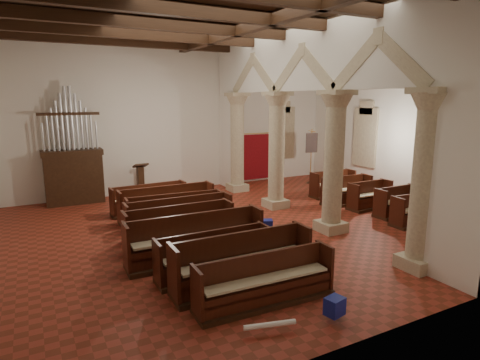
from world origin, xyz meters
name	(u,v)px	position (x,y,z in m)	size (l,w,h in m)	color
floor	(252,226)	(0.00, 0.00, 0.00)	(14.00, 14.00, 0.00)	maroon
ceiling	(254,19)	(0.00, 0.00, 6.00)	(14.00, 14.00, 0.00)	#321E10
wall_back	(183,119)	(0.00, 6.00, 3.00)	(14.00, 0.02, 6.00)	white
wall_front	(435,151)	(0.00, -6.00, 3.00)	(14.00, 0.02, 6.00)	white
wall_right	(417,122)	(7.00, 0.00, 3.00)	(0.02, 12.00, 6.00)	white
ceiling_beams	(254,26)	(0.00, 0.00, 5.82)	(13.80, 11.80, 0.30)	#372011
arcade	(304,108)	(1.80, 0.00, 3.56)	(0.90, 11.90, 6.00)	beige
window_right_a	(451,147)	(6.98, -1.50, 2.20)	(0.03, 1.00, 2.20)	#347562
window_right_b	(366,137)	(6.98, 2.50, 2.20)	(0.03, 1.00, 2.20)	#347562
window_back	(282,133)	(5.00, 5.98, 2.20)	(1.00, 0.03, 2.20)	#347562
pipe_organ	(73,167)	(-4.50, 5.50, 1.37)	(2.10, 0.85, 4.40)	#372011
lectern	(141,182)	(-2.04, 5.49, 0.56)	(0.58, 0.59, 1.35)	#322010
dossal_curtain	(256,157)	(3.50, 5.92, 1.17)	(1.80, 0.07, 2.17)	maroon
processional_banner	(311,166)	(5.47, 4.28, 0.81)	(0.56, 0.72, 2.50)	#372011
hymnal_box_a	(335,306)	(-1.34, -5.31, 0.26)	(0.32, 0.26, 0.32)	navy
hymnal_box_b	(306,249)	(-0.11, -2.85, 0.25)	(0.30, 0.24, 0.30)	navy
hymnal_box_c	(266,225)	(-0.03, -0.86, 0.27)	(0.34, 0.27, 0.34)	navy
tube_heater_a	(270,325)	(-2.56, -5.14, 0.16)	(0.09, 0.09, 0.89)	silver
tube_heater_b	(200,294)	(-3.19, -3.62, 0.16)	(0.09, 0.09, 0.86)	silver
nave_pew_0	(266,288)	(-2.11, -4.24, 0.32)	(2.83, 0.73, 0.96)	#372011
nave_pew_1	(243,270)	(-2.16, -3.43, 0.37)	(3.02, 0.78, 1.13)	#372011
nave_pew_2	(214,261)	(-2.46, -2.66, 0.33)	(2.60, 0.66, 0.99)	#372011
nave_pew_3	(196,246)	(-2.51, -1.70, 0.37)	(3.36, 0.84, 1.13)	#372011
nave_pew_4	(180,234)	(-2.56, -0.69, 0.37)	(2.86, 0.77, 1.11)	#372011
nave_pew_5	(180,223)	(-2.26, 0.19, 0.36)	(3.04, 0.74, 1.09)	#372011
nave_pew_6	(176,215)	(-2.07, 1.12, 0.32)	(2.98, 0.85, 0.98)	#372011
nave_pew_7	(167,209)	(-2.08, 1.90, 0.35)	(3.06, 0.74, 1.08)	#372011
nave_pew_8	(149,203)	(-2.38, 2.96, 0.32)	(2.60, 0.82, 0.97)	#372011
aisle_pew_0	(419,214)	(4.69, -2.23, 0.32)	(1.99, 0.69, 0.95)	#372011
aisle_pew_1	(398,206)	(4.84, -1.26, 0.33)	(1.71, 0.68, 0.97)	#372011
aisle_pew_2	(370,199)	(4.68, -0.18, 0.33)	(1.71, 0.69, 0.97)	#372011
aisle_pew_3	(346,195)	(4.35, 0.65, 0.35)	(1.94, 0.80, 1.05)	#372011
aisle_pew_4	(333,188)	(4.72, 1.85, 0.34)	(1.88, 0.69, 1.01)	#372011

